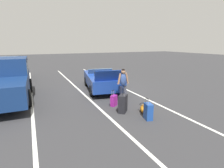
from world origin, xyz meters
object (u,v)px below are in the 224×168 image
at_px(duffel_bag, 144,108).
at_px(parked_pickup_truck_far, 7,79).
at_px(suitcase_large_black, 123,104).
at_px(parked_sedan_near, 7,70).
at_px(convertible_car, 101,80).
at_px(suitcase_small_carryon, 114,101).
at_px(suitcase_medium_bright, 148,111).
at_px(traveler_person, 123,84).

relative_size(duffel_bag, parked_pickup_truck_far, 0.14).
distance_m(suitcase_large_black, parked_sedan_near, 10.30).
bearing_deg(parked_sedan_near, parked_pickup_truck_far, 9.24).
relative_size(convertible_car, suitcase_small_carryon, 6.00).
relative_size(duffel_bag, parked_sedan_near, 0.15).
xyz_separation_m(suitcase_medium_bright, parked_sedan_near, (10.05, 5.48, 0.58)).
relative_size(convertible_car, parked_sedan_near, 0.96).
distance_m(suitcase_small_carryon, traveler_person, 0.95).
height_order(suitcase_small_carryon, traveler_person, traveler_person).
height_order(duffel_bag, traveler_person, traveler_person).
relative_size(suitcase_small_carryon, traveler_person, 0.45).
relative_size(suitcase_large_black, suitcase_medium_bright, 1.34).
distance_m(traveler_person, parked_pickup_truck_far, 5.69).
bearing_deg(suitcase_medium_bright, convertible_car, 103.22).
height_order(suitcase_large_black, suitcase_medium_bright, suitcase_large_black).
bearing_deg(duffel_bag, parked_pickup_truck_far, 52.09).
bearing_deg(parked_pickup_truck_far, convertible_car, -85.72).
height_order(suitcase_large_black, duffel_bag, suitcase_large_black).
xyz_separation_m(suitcase_medium_bright, traveler_person, (2.14, -0.07, 0.62)).
bearing_deg(suitcase_large_black, convertible_car, -55.18).
relative_size(suitcase_large_black, parked_pickup_truck_far, 0.22).
relative_size(traveler_person, parked_pickup_truck_far, 0.33).
height_order(convertible_car, suitcase_small_carryon, convertible_car).
bearing_deg(parked_pickup_truck_far, parked_sedan_near, 7.02).
bearing_deg(suitcase_medium_bright, parked_sedan_near, 132.73).
bearing_deg(duffel_bag, suitcase_large_black, 66.76).
distance_m(convertible_car, suitcase_small_carryon, 3.22).
distance_m(convertible_car, parked_pickup_truck_far, 5.08).
bearing_deg(suitcase_medium_bright, suitcase_small_carryon, 120.37).
xyz_separation_m(suitcase_large_black, suitcase_small_carryon, (0.84, 0.01, -0.12)).
distance_m(suitcase_small_carryon, duffel_bag, 1.45).
distance_m(suitcase_medium_bright, suitcase_small_carryon, 1.95).
bearing_deg(suitcase_large_black, suitcase_small_carryon, -45.72).
height_order(convertible_car, parked_sedan_near, parked_sedan_near).
bearing_deg(suitcase_small_carryon, suitcase_large_black, -35.59).
distance_m(suitcase_large_black, suitcase_medium_bright, 1.16).
distance_m(suitcase_small_carryon, parked_pickup_truck_far, 5.36).
relative_size(suitcase_medium_bright, parked_sedan_near, 0.18).
bearing_deg(convertible_car, suitcase_large_black, -178.51).
relative_size(convertible_car, parked_pickup_truck_far, 0.87).
xyz_separation_m(traveler_person, parked_sedan_near, (7.91, 5.54, -0.04)).
bearing_deg(suitcase_medium_bright, suitcase_large_black, 131.59).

